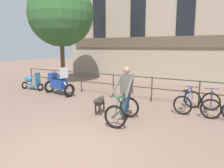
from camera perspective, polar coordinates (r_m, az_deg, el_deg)
ground_plane at (r=5.15m, az=-11.50°, el=-16.90°), size 60.00×60.00×0.00m
canal_railing at (r=9.27m, az=10.39°, el=-0.28°), size 15.05×0.05×1.05m
building_facade at (r=14.83m, az=19.00°, el=16.79°), size 18.00×0.72×8.54m
cyclist_with_bike at (r=6.71m, az=3.28°, el=-3.46°), size 0.78×1.23×1.70m
dog at (r=7.47m, az=-3.33°, el=-4.67°), size 0.41×0.96×0.62m
parked_motorcycle at (r=10.79m, az=-13.79°, el=0.20°), size 1.74×0.88×1.35m
parked_bicycle_near_lamp at (r=8.29m, az=19.15°, el=-4.31°), size 0.79×1.18×0.86m
parked_bicycle_mid_left at (r=8.19m, az=24.41°, el=-4.83°), size 0.78×1.18×0.86m
parked_scooter at (r=12.48m, az=-20.29°, el=0.66°), size 1.29×0.43×0.96m
tree_canalside_left at (r=14.12m, az=-13.21°, el=17.42°), size 3.94×3.94×6.23m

